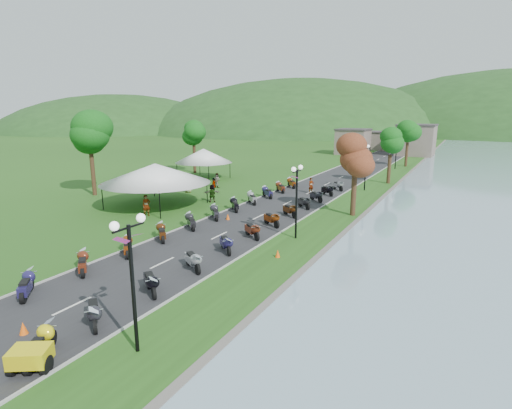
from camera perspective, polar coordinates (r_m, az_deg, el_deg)
The scene contains 15 objects.
road at distance 49.71m, azimuth 10.13°, elevation 2.91°, with size 7.00×120.00×0.02m, color #2B2B2D.
hills_backdrop at distance 207.33m, azimuth 24.33°, elevation 9.45°, with size 360.00×120.00×76.00m, color #285621, non-canonical shape.
far_building at distance 93.37m, azimuth 17.79°, elevation 8.64°, with size 18.00×16.00×5.00m, color #79685E.
yellow_trike at distance 16.56m, azimuth -28.55°, elevation -17.41°, with size 2.38×1.49×1.09m, color yellow, non-canonical shape.
moto_row_left at distance 29.03m, azimuth -11.16°, elevation -3.18°, with size 2.60×43.97×1.10m, color #331411, non-canonical shape.
moto_row_right at distance 30.62m, azimuth 2.38°, elevation -2.10°, with size 2.60×35.71×1.10m, color #331411, non-canonical shape.
streetlamp_near at distance 14.93m, azimuth -17.17°, elevation -11.29°, with size 1.40×1.40×5.00m, color black, non-canonical shape.
vendor_tent_main at distance 38.01m, azimuth -14.09°, elevation 2.71°, with size 6.69×6.69×4.00m, color white, non-canonical shape.
vendor_tent_side at distance 52.78m, azimuth -7.47°, elevation 5.76°, with size 4.94×4.94×4.00m, color white, non-canonical shape.
tree_park_left at distance 44.98m, azimuth -22.58°, elevation 7.88°, with size 3.81×3.81×10.58m, color #176718, non-canonical shape.
tree_lakeside at distance 34.17m, azimuth 13.95°, elevation 4.70°, with size 2.75×2.75×7.63m, color #176718, non-canonical shape.
pedestrian_a at distance 34.99m, azimuth -15.31°, elevation -1.57°, with size 0.66×0.48×1.82m, color slate.
pedestrian_b at distance 46.89m, azimuth -5.57°, elevation 2.44°, with size 0.83×0.46×1.71m, color slate.
pedestrian_c at distance 44.42m, azimuth -9.92°, elevation 1.72°, with size 0.98×0.40×1.52m, color slate.
traffic_cone_near at distance 18.72m, azimuth -30.31°, elevation -15.02°, with size 0.34×0.34×0.53m, color #F2590C.
Camera 1 is at (15.06, -6.61, 8.48)m, focal length 28.00 mm.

